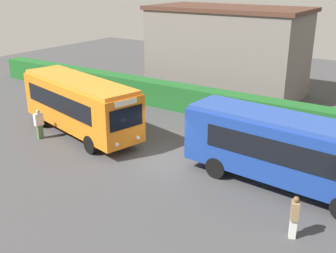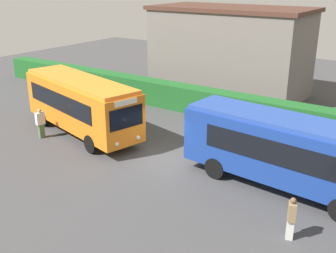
# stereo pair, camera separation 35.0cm
# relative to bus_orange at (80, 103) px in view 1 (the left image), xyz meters

# --- Properties ---
(ground_plane) EXTENTS (64.00, 64.00, 0.00)m
(ground_plane) POSITION_rel_bus_orange_xyz_m (6.23, -0.22, -1.90)
(ground_plane) COLOR #424244
(bus_orange) EXTENTS (9.26, 4.50, 3.33)m
(bus_orange) POSITION_rel_bus_orange_xyz_m (0.00, 0.00, 0.00)
(bus_orange) COLOR orange
(bus_orange) RESTS_ON ground_plane
(bus_blue) EXTENTS (9.42, 3.04, 3.24)m
(bus_blue) POSITION_rel_bus_orange_xyz_m (12.07, 0.29, -0.04)
(bus_blue) COLOR navy
(bus_blue) RESTS_ON ground_plane
(person_left) EXTENTS (0.35, 0.53, 1.74)m
(person_left) POSITION_rel_bus_orange_xyz_m (-1.50, -1.82, -0.99)
(person_left) COLOR #4C6B47
(person_left) RESTS_ON ground_plane
(person_center) EXTENTS (0.29, 0.41, 1.68)m
(person_center) POSITION_rel_bus_orange_xyz_m (12.02, 3.39, -1.02)
(person_center) COLOR maroon
(person_center) RESTS_ON ground_plane
(person_right) EXTENTS (0.40, 0.52, 1.89)m
(person_right) POSITION_rel_bus_orange_xyz_m (12.79, 4.05, -0.90)
(person_right) COLOR olive
(person_right) RESTS_ON ground_plane
(person_far) EXTENTS (0.39, 0.47, 1.65)m
(person_far) POSITION_rel_bus_orange_xyz_m (13.58, -3.15, -1.04)
(person_far) COLOR silver
(person_far) RESTS_ON ground_plane
(hedge_row) EXTENTS (44.00, 1.34, 1.72)m
(hedge_row) POSITION_rel_bus_orange_xyz_m (6.23, 7.31, -1.04)
(hedge_row) COLOR #1E5D24
(hedge_row) RESTS_ON ground_plane
(depot_building) EXTENTS (12.02, 6.22, 6.66)m
(depot_building) POSITION_rel_bus_orange_xyz_m (2.88, 13.08, 1.44)
(depot_building) COLOR slate
(depot_building) RESTS_ON ground_plane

